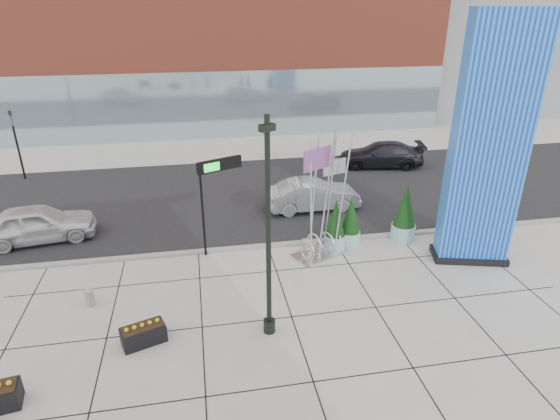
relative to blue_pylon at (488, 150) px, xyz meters
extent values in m
plane|color=#9E9991|center=(-9.00, -1.55, -4.64)|extent=(160.00, 160.00, 0.00)
cube|color=black|center=(-9.00, 8.45, -4.63)|extent=(80.00, 12.00, 0.02)
cube|color=gray|center=(-9.00, 2.45, -4.58)|extent=(80.00, 0.30, 0.12)
cube|color=#AB4631|center=(-8.00, 25.45, 0.86)|extent=(34.00, 10.00, 11.00)
cube|color=#8CA5B2|center=(-8.00, 20.65, -2.14)|extent=(34.00, 0.60, 5.00)
cube|color=slate|center=(17.00, 30.45, 4.36)|extent=(20.00, 18.00, 18.00)
cube|color=#0C2FC2|center=(0.00, 0.00, 0.16)|extent=(2.85, 1.72, 9.61)
cube|color=black|center=(0.00, 0.00, -4.51)|extent=(3.12, 1.98, 0.27)
cylinder|color=black|center=(-8.86, -3.14, -1.11)|extent=(0.16, 0.16, 7.06)
cylinder|color=black|center=(-8.86, -3.14, -4.42)|extent=(0.39, 0.39, 0.44)
cube|color=black|center=(-8.86, -3.14, 2.07)|extent=(0.48, 0.34, 0.19)
cube|color=silver|center=(-5.94, 1.45, -4.61)|extent=(2.61, 2.01, 0.06)
cylinder|color=silver|center=(-6.68, 1.24, -1.99)|extent=(0.10, 0.10, 5.31)
cylinder|color=silver|center=(-6.26, 1.61, -1.99)|extent=(0.10, 0.10, 5.31)
cylinder|color=silver|center=(-5.83, 1.35, -1.99)|extent=(0.10, 0.10, 5.31)
cylinder|color=silver|center=(-5.35, 1.67, -1.99)|extent=(0.10, 0.10, 5.31)
cylinder|color=silver|center=(-5.09, 1.19, -1.99)|extent=(0.10, 0.10, 5.31)
torus|color=silver|center=(-6.73, 1.35, -4.13)|extent=(0.46, 0.92, 0.97)
torus|color=silver|center=(-6.20, 1.56, -4.13)|extent=(0.46, 0.92, 0.97)
torus|color=silver|center=(-5.67, 1.35, -4.13)|extent=(0.46, 0.92, 0.97)
torus|color=silver|center=(-5.14, 1.56, -4.13)|extent=(0.46, 0.92, 0.97)
cube|color=red|center=(-6.26, 1.45, -0.39)|extent=(1.25, 0.71, 0.85)
cube|color=silver|center=(-5.30, 1.56, -0.92)|extent=(1.03, 0.38, 0.64)
cylinder|color=gray|center=(-14.81, -0.60, -4.34)|extent=(0.32, 0.32, 0.62)
cylinder|color=black|center=(-10.69, 2.25, -2.64)|extent=(0.10, 0.10, 4.02)
cube|color=black|center=(-9.83, 2.25, -0.82)|extent=(1.83, 0.91, 0.48)
cube|color=#19D833|center=(-10.22, 2.15, -0.82)|extent=(0.62, 0.28, 0.33)
cylinder|color=#93C6C5|center=(-2.00, 2.05, -4.28)|extent=(1.05, 1.05, 0.74)
cylinder|color=black|center=(-2.00, 2.05, -3.91)|extent=(0.97, 0.97, 0.06)
cone|color=black|center=(-2.00, 2.05, -2.96)|extent=(0.95, 0.95, 1.89)
cylinder|color=#93C6C5|center=(-4.47, 2.05, -4.33)|extent=(0.90, 0.90, 0.63)
cylinder|color=black|center=(-4.47, 2.05, -4.01)|extent=(0.83, 0.83, 0.05)
cone|color=black|center=(-4.47, 2.05, -3.20)|extent=(0.81, 0.81, 1.63)
cylinder|color=#93C6C5|center=(-5.20, 1.86, -4.33)|extent=(0.91, 0.91, 0.64)
cylinder|color=black|center=(-5.20, 1.86, -4.01)|extent=(0.84, 0.84, 0.05)
cone|color=black|center=(-5.20, 1.86, -3.19)|extent=(0.82, 0.82, 1.63)
cube|color=black|center=(-12.80, -2.96, -4.36)|extent=(1.47, 1.07, 0.57)
cube|color=black|center=(-12.80, -2.96, -4.06)|extent=(1.35, 0.95, 0.06)
imported|color=silver|center=(-17.88, 4.89, -3.82)|extent=(5.05, 2.62, 1.64)
imported|color=#9A9DA1|center=(-5.13, 6.01, -3.87)|extent=(4.74, 1.80, 1.54)
imported|color=black|center=(0.76, 11.79, -3.87)|extent=(5.65, 3.16, 1.55)
cylinder|color=black|center=(-21.00, 13.45, -3.04)|extent=(0.12, 0.12, 3.20)
imported|color=black|center=(-21.00, 13.45, -0.99)|extent=(0.15, 0.18, 0.90)
camera|label=1|loc=(-10.73, -15.19, 5.16)|focal=30.00mm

